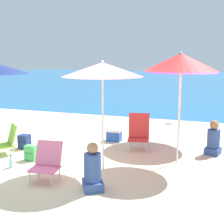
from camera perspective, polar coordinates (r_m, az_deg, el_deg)
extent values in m
plane|color=beige|center=(6.72, -8.36, -10.15)|extent=(60.00, 60.00, 0.00)
cube|color=#23669E|center=(31.67, 14.29, 5.54)|extent=(60.00, 40.00, 0.01)
cylinder|color=white|center=(8.69, 12.36, 0.80)|extent=(0.04, 0.04, 1.89)
cone|color=purple|center=(8.59, 12.63, 7.92)|extent=(1.94, 1.94, 0.26)
sphere|color=white|center=(8.59, 12.67, 8.93)|extent=(0.04, 0.04, 0.04)
cylinder|color=white|center=(6.89, 12.09, -1.05)|extent=(0.04, 0.04, 2.02)
cone|color=red|center=(6.77, 12.46, 8.92)|extent=(1.57, 1.57, 0.37)
sphere|color=white|center=(6.77, 12.53, 10.66)|extent=(0.04, 0.04, 0.04)
cylinder|color=white|center=(6.31, -1.69, -2.26)|extent=(0.04, 0.04, 1.92)
cone|color=pink|center=(6.18, -1.74, 7.77)|extent=(1.61, 1.61, 0.28)
sphere|color=white|center=(6.17, -1.75, 9.23)|extent=(0.04, 0.04, 0.04)
cylinder|color=silver|center=(7.72, 3.11, -6.38)|extent=(0.02, 0.02, 0.26)
cylinder|color=silver|center=(7.69, 6.40, -6.48)|extent=(0.02, 0.02, 0.26)
cylinder|color=silver|center=(8.05, 3.33, -5.69)|extent=(0.02, 0.02, 0.26)
cylinder|color=silver|center=(8.02, 6.48, -5.79)|extent=(0.02, 0.02, 0.26)
cube|color=red|center=(7.83, 4.85, -5.05)|extent=(0.59, 0.50, 0.04)
cube|color=red|center=(7.95, 4.97, -2.40)|extent=(0.54, 0.25, 0.61)
cylinder|color=silver|center=(6.01, -14.81, -11.66)|extent=(0.02, 0.02, 0.24)
cylinder|color=silver|center=(5.82, -10.94, -12.20)|extent=(0.02, 0.02, 0.24)
cylinder|color=silver|center=(6.30, -13.28, -10.56)|extent=(0.02, 0.02, 0.24)
cylinder|color=silver|center=(6.12, -9.57, -11.03)|extent=(0.02, 0.02, 0.24)
cube|color=pink|center=(6.01, -12.21, -10.13)|extent=(0.55, 0.47, 0.04)
cube|color=pink|center=(6.11, -11.46, -7.29)|extent=(0.53, 0.26, 0.45)
cylinder|color=silver|center=(8.17, -18.14, -6.14)|extent=(0.02, 0.02, 0.20)
cylinder|color=silver|center=(7.79, -17.54, -6.89)|extent=(0.02, 0.02, 0.20)
cube|color=#8ECC3D|center=(7.92, -19.11, -5.82)|extent=(0.63, 0.62, 0.04)
cube|color=#8ECC3D|center=(7.89, -17.78, -3.86)|extent=(0.47, 0.44, 0.47)
cube|color=#334C8C|center=(7.93, 17.95, -6.77)|extent=(0.41, 0.45, 0.16)
cylinder|color=#334C8C|center=(7.85, 18.07, -4.63)|extent=(0.30, 0.30, 0.45)
sphere|color=#9E704C|center=(7.78, 18.20, -2.26)|extent=(0.22, 0.22, 0.22)
cube|color=#334C8C|center=(5.65, -3.52, -13.21)|extent=(0.49, 0.51, 0.16)
cylinder|color=#334C8C|center=(5.52, -3.56, -10.07)|extent=(0.30, 0.30, 0.50)
sphere|color=#9E704C|center=(5.41, -3.60, -6.61)|extent=(0.20, 0.20, 0.20)
cube|color=#47B756|center=(7.33, -14.60, -7.23)|extent=(0.26, 0.17, 0.34)
cube|color=#47B756|center=(7.28, -15.02, -7.95)|extent=(0.18, 0.03, 0.15)
cube|color=navy|center=(8.30, -15.71, -5.22)|extent=(0.26, 0.23, 0.35)
cube|color=navy|center=(8.22, -16.20, -5.91)|extent=(0.19, 0.03, 0.16)
cylinder|color=#8CCCEA|center=(6.99, -17.98, -8.88)|extent=(0.09, 0.09, 0.20)
cylinder|color=#8CCCEA|center=(6.95, -18.04, -7.84)|extent=(0.04, 0.04, 0.07)
cylinder|color=black|center=(6.94, -18.06, -7.52)|extent=(0.04, 0.04, 0.02)
cube|color=#2859B2|center=(8.69, 0.41, -4.44)|extent=(0.38, 0.29, 0.27)
cube|color=white|center=(8.65, 0.41, -3.36)|extent=(0.39, 0.30, 0.07)
cylinder|color=gold|center=(10.37, 10.10, -2.78)|extent=(0.01, 0.01, 0.07)
cylinder|color=gold|center=(10.36, 10.37, -2.80)|extent=(0.01, 0.01, 0.07)
ellipsoid|color=white|center=(10.34, 10.25, -2.25)|extent=(0.26, 0.11, 0.13)
sphere|color=white|center=(10.32, 10.83, -1.97)|extent=(0.07, 0.07, 0.07)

